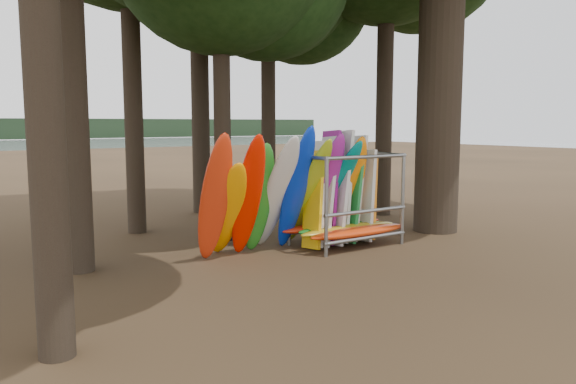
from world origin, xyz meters
TOP-DOWN VIEW (x-y plane):
  - ground at (0.00, 0.00)m, footprint 120.00×120.00m
  - kayak_row at (-0.61, 1.37)m, footprint 4.62×2.22m
  - storage_rack at (0.95, 1.11)m, footprint 3.18×1.57m

SIDE VIEW (x-z plane):
  - ground at x=0.00m, z-range 0.00..0.00m
  - storage_rack at x=0.95m, z-range -0.38..2.52m
  - kayak_row at x=-0.61m, z-range -0.21..2.93m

